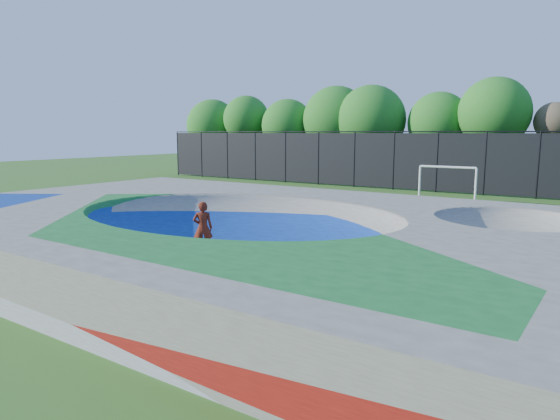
% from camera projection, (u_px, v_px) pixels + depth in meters
% --- Properties ---
extents(ground, '(120.00, 120.00, 0.00)m').
position_uv_depth(ground, '(237.00, 257.00, 16.03)').
color(ground, '#2B5A19').
rests_on(ground, ground).
extents(skate_deck, '(22.00, 14.00, 1.50)m').
position_uv_depth(skate_deck, '(236.00, 234.00, 15.91)').
color(skate_deck, gray).
rests_on(skate_deck, ground).
extents(skater, '(0.75, 0.73, 1.74)m').
position_uv_depth(skater, '(203.00, 228.00, 16.26)').
color(skater, '#AD2E0D').
rests_on(skater, ground).
extents(skateboard, '(0.75, 0.65, 0.05)m').
position_uv_depth(skateboard, '(204.00, 253.00, 16.39)').
color(skateboard, black).
rests_on(skateboard, ground).
extents(soccer_goal, '(3.20, 0.12, 2.11)m').
position_uv_depth(soccer_goal, '(447.00, 178.00, 27.69)').
color(soccer_goal, white).
rests_on(soccer_goal, ground).
extents(fence, '(48.09, 0.09, 4.04)m').
position_uv_depth(fence, '(437.00, 161.00, 32.88)').
color(fence, black).
rests_on(fence, ground).
extents(treeline, '(53.59, 6.34, 8.29)m').
position_uv_depth(treeline, '(459.00, 118.00, 36.56)').
color(treeline, '#4F3827').
rests_on(treeline, ground).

